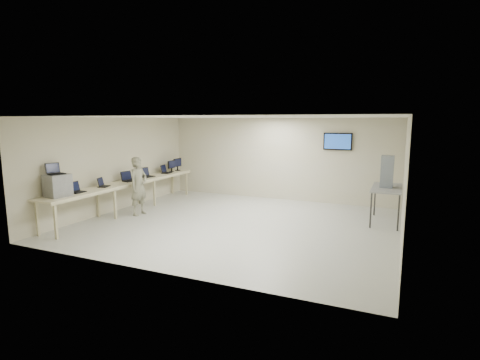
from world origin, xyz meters
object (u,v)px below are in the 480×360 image
at_px(equipment_box, 58,185).
at_px(side_table, 387,190).
at_px(workbench, 128,184).
at_px(soldier, 139,186).

relative_size(equipment_box, side_table, 0.34).
bearing_deg(workbench, soldier, -21.01).
distance_m(workbench, equipment_box, 2.45).
xyz_separation_m(equipment_box, soldier, (0.65, 2.20, -0.33)).
relative_size(equipment_box, soldier, 0.32).
xyz_separation_m(workbench, soldier, (0.58, -0.22, 0.02)).
relative_size(workbench, side_table, 3.74).
distance_m(workbench, soldier, 0.63).
bearing_deg(equipment_box, workbench, 96.76).
bearing_deg(soldier, side_table, -68.65).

